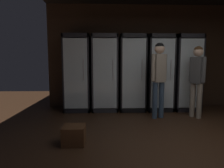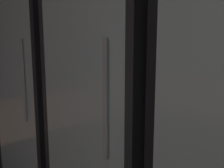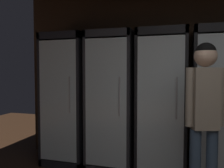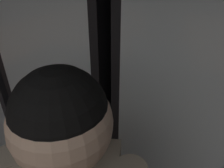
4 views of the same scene
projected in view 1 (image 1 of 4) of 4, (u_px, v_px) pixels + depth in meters
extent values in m
plane|color=#352114|center=(216.00, 159.00, 2.44)|extent=(12.00, 12.00, 0.00)
cube|color=#382619|center=(157.00, 57.00, 5.30)|extent=(6.00, 0.06, 2.80)
cube|color=black|center=(79.00, 73.00, 5.21)|extent=(0.65, 0.04, 1.94)
cube|color=black|center=(66.00, 73.00, 4.88)|extent=(0.04, 0.68, 1.94)
cube|color=black|center=(89.00, 73.00, 4.90)|extent=(0.04, 0.68, 1.94)
cube|color=black|center=(77.00, 37.00, 4.79)|extent=(0.65, 0.68, 0.10)
cube|color=black|center=(78.00, 108.00, 4.99)|extent=(0.65, 0.68, 0.10)
cube|color=white|center=(79.00, 73.00, 5.18)|extent=(0.57, 0.02, 1.70)
cube|color=silver|center=(76.00, 74.00, 4.56)|extent=(0.57, 0.02, 1.70)
cylinder|color=#B2B2B7|center=(84.00, 70.00, 4.53)|extent=(0.02, 0.02, 0.50)
cube|color=silver|center=(78.00, 105.00, 4.99)|extent=(0.55, 0.60, 0.02)
cylinder|color=black|center=(73.00, 101.00, 4.99)|extent=(0.08, 0.08, 0.19)
cylinder|color=black|center=(73.00, 96.00, 4.97)|extent=(0.02, 0.02, 0.10)
cylinder|color=tan|center=(73.00, 101.00, 4.99)|extent=(0.08, 0.08, 0.05)
cylinder|color=gray|center=(84.00, 101.00, 4.99)|extent=(0.06, 0.06, 0.24)
cylinder|color=gray|center=(84.00, 95.00, 4.97)|extent=(0.02, 0.02, 0.08)
cylinder|color=beige|center=(84.00, 101.00, 4.99)|extent=(0.07, 0.07, 0.09)
cube|color=silver|center=(78.00, 90.00, 4.94)|extent=(0.55, 0.60, 0.02)
cylinder|color=#194723|center=(71.00, 85.00, 4.96)|extent=(0.07, 0.07, 0.22)
cylinder|color=#194723|center=(71.00, 80.00, 4.94)|extent=(0.02, 0.02, 0.06)
cylinder|color=tan|center=(71.00, 86.00, 4.96)|extent=(0.07, 0.07, 0.08)
cylinder|color=#194723|center=(78.00, 85.00, 4.91)|extent=(0.07, 0.07, 0.21)
cylinder|color=#194723|center=(78.00, 80.00, 4.89)|extent=(0.03, 0.03, 0.09)
cylinder|color=tan|center=(78.00, 86.00, 4.91)|extent=(0.07, 0.07, 0.07)
cylinder|color=brown|center=(85.00, 85.00, 4.98)|extent=(0.07, 0.07, 0.23)
cylinder|color=brown|center=(85.00, 79.00, 4.96)|extent=(0.02, 0.02, 0.09)
cylinder|color=white|center=(85.00, 85.00, 4.98)|extent=(0.07, 0.07, 0.09)
cube|color=silver|center=(78.00, 73.00, 4.89)|extent=(0.55, 0.60, 0.02)
cylinder|color=black|center=(72.00, 69.00, 4.87)|extent=(0.07, 0.07, 0.20)
cylinder|color=black|center=(72.00, 64.00, 4.86)|extent=(0.03, 0.03, 0.08)
cylinder|color=#2D2D33|center=(72.00, 69.00, 4.87)|extent=(0.07, 0.07, 0.08)
cylinder|color=gray|center=(83.00, 69.00, 4.90)|extent=(0.07, 0.07, 0.20)
cylinder|color=gray|center=(83.00, 63.00, 4.88)|extent=(0.02, 0.02, 0.09)
cylinder|color=tan|center=(83.00, 69.00, 4.90)|extent=(0.07, 0.07, 0.06)
cube|color=silver|center=(77.00, 57.00, 4.84)|extent=(0.55, 0.60, 0.02)
cylinder|color=#194723|center=(72.00, 53.00, 4.86)|extent=(0.08, 0.08, 0.21)
cylinder|color=#194723|center=(72.00, 47.00, 4.85)|extent=(0.03, 0.03, 0.10)
cylinder|color=beige|center=(72.00, 54.00, 4.87)|extent=(0.08, 0.08, 0.06)
cylinder|color=brown|center=(82.00, 53.00, 4.84)|extent=(0.07, 0.07, 0.20)
cylinder|color=brown|center=(82.00, 47.00, 4.82)|extent=(0.03, 0.03, 0.08)
cylinder|color=tan|center=(82.00, 53.00, 4.84)|extent=(0.08, 0.08, 0.07)
cube|color=#2B2B30|center=(105.00, 73.00, 5.23)|extent=(0.65, 0.04, 1.94)
cube|color=#2B2B30|center=(93.00, 73.00, 4.90)|extent=(0.04, 0.68, 1.94)
cube|color=#2B2B30|center=(117.00, 73.00, 4.92)|extent=(0.04, 0.68, 1.94)
cube|color=#2B2B30|center=(105.00, 37.00, 4.81)|extent=(0.65, 0.68, 0.10)
cube|color=#2B2B30|center=(105.00, 108.00, 5.02)|extent=(0.65, 0.68, 0.10)
cube|color=white|center=(105.00, 73.00, 5.20)|extent=(0.57, 0.02, 1.70)
cube|color=silver|center=(105.00, 74.00, 4.59)|extent=(0.57, 0.02, 1.70)
cylinder|color=#B2B2B7|center=(113.00, 70.00, 4.56)|extent=(0.02, 0.02, 0.50)
cube|color=silver|center=(105.00, 105.00, 5.01)|extent=(0.55, 0.60, 0.02)
cylinder|color=brown|center=(98.00, 101.00, 5.03)|extent=(0.06, 0.06, 0.22)
cylinder|color=brown|center=(98.00, 95.00, 5.02)|extent=(0.02, 0.02, 0.07)
cylinder|color=beige|center=(98.00, 101.00, 5.04)|extent=(0.07, 0.07, 0.07)
cylinder|color=#336B38|center=(103.00, 102.00, 4.96)|extent=(0.06, 0.06, 0.20)
cylinder|color=#336B38|center=(103.00, 97.00, 4.94)|extent=(0.02, 0.02, 0.06)
cylinder|color=#2D2D33|center=(103.00, 101.00, 4.96)|extent=(0.07, 0.07, 0.06)
cylinder|color=#9EAD99|center=(108.00, 101.00, 5.02)|extent=(0.08, 0.08, 0.20)
cylinder|color=#9EAD99|center=(108.00, 96.00, 5.01)|extent=(0.03, 0.03, 0.06)
cylinder|color=#B2332D|center=(108.00, 101.00, 5.02)|extent=(0.08, 0.08, 0.07)
cylinder|color=#9EAD99|center=(113.00, 102.00, 4.98)|extent=(0.07, 0.07, 0.18)
cylinder|color=#9EAD99|center=(113.00, 96.00, 4.97)|extent=(0.03, 0.03, 0.10)
cylinder|color=tan|center=(113.00, 102.00, 4.98)|extent=(0.08, 0.08, 0.07)
cube|color=silver|center=(105.00, 89.00, 4.96)|extent=(0.55, 0.60, 0.02)
cylinder|color=#194723|center=(98.00, 86.00, 4.94)|extent=(0.06, 0.06, 0.19)
cylinder|color=#194723|center=(98.00, 80.00, 4.93)|extent=(0.02, 0.02, 0.09)
cylinder|color=white|center=(98.00, 86.00, 4.94)|extent=(0.07, 0.07, 0.07)
cylinder|color=#9EAD99|center=(105.00, 85.00, 4.98)|extent=(0.06, 0.06, 0.20)
cylinder|color=#9EAD99|center=(105.00, 80.00, 4.96)|extent=(0.02, 0.02, 0.09)
cylinder|color=white|center=(105.00, 85.00, 4.98)|extent=(0.06, 0.06, 0.05)
cylinder|color=#336B38|center=(112.00, 85.00, 4.92)|extent=(0.07, 0.07, 0.23)
cylinder|color=#336B38|center=(112.00, 79.00, 4.91)|extent=(0.02, 0.02, 0.09)
cylinder|color=#B2332D|center=(112.00, 86.00, 4.93)|extent=(0.07, 0.07, 0.07)
cube|color=silver|center=(105.00, 73.00, 4.91)|extent=(0.55, 0.60, 0.02)
cylinder|color=#9EAD99|center=(98.00, 69.00, 4.90)|extent=(0.07, 0.07, 0.20)
cylinder|color=#9EAD99|center=(98.00, 64.00, 4.89)|extent=(0.02, 0.02, 0.09)
cylinder|color=#2D2D33|center=(98.00, 69.00, 4.90)|extent=(0.08, 0.08, 0.07)
cylinder|color=#194723|center=(105.00, 70.00, 4.87)|extent=(0.07, 0.07, 0.19)
cylinder|color=#194723|center=(105.00, 64.00, 4.86)|extent=(0.02, 0.02, 0.09)
cylinder|color=#2D2D33|center=(105.00, 70.00, 4.88)|extent=(0.07, 0.07, 0.05)
cylinder|color=#336B38|center=(112.00, 69.00, 4.88)|extent=(0.07, 0.07, 0.23)
cylinder|color=#336B38|center=(112.00, 63.00, 4.86)|extent=(0.03, 0.03, 0.06)
cylinder|color=#2D2D33|center=(112.00, 69.00, 4.88)|extent=(0.07, 0.07, 0.07)
cube|color=silver|center=(105.00, 57.00, 4.87)|extent=(0.55, 0.60, 0.02)
cylinder|color=#9EAD99|center=(99.00, 53.00, 4.88)|extent=(0.07, 0.07, 0.19)
cylinder|color=#9EAD99|center=(99.00, 48.00, 4.86)|extent=(0.03, 0.03, 0.09)
cylinder|color=tan|center=(99.00, 54.00, 4.88)|extent=(0.08, 0.08, 0.06)
cylinder|color=#194723|center=(110.00, 52.00, 4.84)|extent=(0.06, 0.06, 0.23)
cylinder|color=#194723|center=(110.00, 46.00, 4.82)|extent=(0.02, 0.02, 0.08)
cylinder|color=#B2332D|center=(110.00, 53.00, 4.84)|extent=(0.07, 0.07, 0.08)
cube|color=black|center=(131.00, 72.00, 5.25)|extent=(0.65, 0.04, 1.94)
cube|color=black|center=(120.00, 73.00, 4.93)|extent=(0.04, 0.68, 1.94)
cube|color=black|center=(144.00, 73.00, 4.95)|extent=(0.04, 0.68, 1.94)
cube|color=black|center=(133.00, 37.00, 4.83)|extent=(0.65, 0.68, 0.10)
cube|color=black|center=(132.00, 108.00, 5.04)|extent=(0.65, 0.68, 0.10)
cube|color=white|center=(131.00, 73.00, 5.22)|extent=(0.57, 0.02, 1.70)
cube|color=silver|center=(134.00, 74.00, 4.61)|extent=(0.57, 0.02, 1.70)
cylinder|color=#B2B2B7|center=(142.00, 70.00, 4.58)|extent=(0.02, 0.02, 0.50)
cube|color=silver|center=(132.00, 105.00, 5.03)|extent=(0.55, 0.60, 0.02)
cylinder|color=#336B38|center=(125.00, 101.00, 5.01)|extent=(0.07, 0.07, 0.21)
cylinder|color=#336B38|center=(125.00, 95.00, 4.99)|extent=(0.02, 0.02, 0.09)
cylinder|color=beige|center=(125.00, 101.00, 5.01)|extent=(0.08, 0.08, 0.07)
cylinder|color=#9EAD99|center=(132.00, 101.00, 5.03)|extent=(0.08, 0.08, 0.18)
cylinder|color=#9EAD99|center=(132.00, 96.00, 5.02)|extent=(0.03, 0.03, 0.08)
cylinder|color=white|center=(132.00, 101.00, 5.03)|extent=(0.08, 0.08, 0.07)
cylinder|color=#9EAD99|center=(138.00, 100.00, 5.07)|extent=(0.07, 0.07, 0.23)
cylinder|color=#9EAD99|center=(139.00, 95.00, 5.05)|extent=(0.03, 0.03, 0.07)
cylinder|color=white|center=(138.00, 101.00, 5.07)|extent=(0.08, 0.08, 0.08)
cube|color=silver|center=(132.00, 84.00, 4.97)|extent=(0.55, 0.60, 0.02)
cylinder|color=gray|center=(125.00, 80.00, 4.91)|extent=(0.06, 0.06, 0.19)
cylinder|color=gray|center=(125.00, 75.00, 4.90)|extent=(0.02, 0.02, 0.10)
cylinder|color=#B2332D|center=(125.00, 81.00, 4.92)|extent=(0.06, 0.06, 0.06)
cylinder|color=#336B38|center=(130.00, 80.00, 4.95)|extent=(0.08, 0.08, 0.19)
cylinder|color=#336B38|center=(130.00, 75.00, 4.94)|extent=(0.03, 0.03, 0.07)
cylinder|color=white|center=(130.00, 81.00, 4.96)|extent=(0.08, 0.08, 0.06)
cylinder|color=#336B38|center=(135.00, 80.00, 4.98)|extent=(0.08, 0.08, 0.21)
cylinder|color=#336B38|center=(135.00, 74.00, 4.97)|extent=(0.03, 0.03, 0.07)
cylinder|color=beige|center=(135.00, 80.00, 4.98)|extent=(0.08, 0.08, 0.08)
cylinder|color=#336B38|center=(140.00, 80.00, 4.92)|extent=(0.07, 0.07, 0.18)
cylinder|color=#336B38|center=(140.00, 75.00, 4.90)|extent=(0.03, 0.03, 0.09)
cylinder|color=tan|center=(140.00, 80.00, 4.92)|extent=(0.08, 0.08, 0.05)
cube|color=silver|center=(132.00, 62.00, 4.90)|extent=(0.55, 0.60, 0.02)
cylinder|color=#194723|center=(125.00, 59.00, 4.87)|extent=(0.08, 0.08, 0.19)
cylinder|color=#194723|center=(126.00, 53.00, 4.86)|extent=(0.03, 0.03, 0.10)
cylinder|color=white|center=(125.00, 58.00, 4.87)|extent=(0.08, 0.08, 0.07)
cylinder|color=#194723|center=(133.00, 58.00, 4.85)|extent=(0.08, 0.08, 0.20)
cylinder|color=#194723|center=(133.00, 53.00, 4.84)|extent=(0.03, 0.03, 0.09)
cylinder|color=tan|center=(133.00, 59.00, 4.85)|extent=(0.08, 0.08, 0.08)
cylinder|color=#194723|center=(140.00, 58.00, 4.89)|extent=(0.08, 0.08, 0.22)
cylinder|color=#194723|center=(140.00, 52.00, 4.87)|extent=(0.03, 0.03, 0.07)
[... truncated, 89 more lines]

